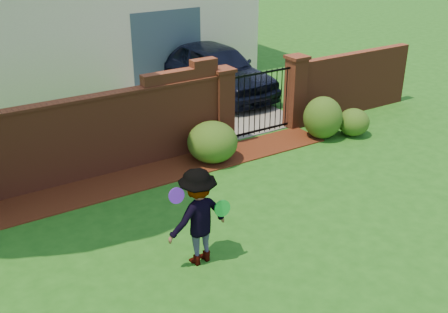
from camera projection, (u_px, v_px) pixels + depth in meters
ground at (229, 256)px, 8.74m from camera, size 80.00×80.00×0.01m
mulch_bed at (100, 189)px, 10.83m from camera, size 11.10×1.08×0.03m
brick_wall at (32, 148)px, 10.45m from camera, size 8.70×0.31×2.16m
brick_wall_return at (352, 83)px, 14.67m from camera, size 4.00×0.25×1.70m
pillar_left at (223, 106)px, 12.58m from camera, size 0.50×0.50×1.88m
pillar_right at (295, 91)px, 13.66m from camera, size 0.50×0.50×1.88m
iron_gate at (260, 103)px, 13.16m from camera, size 1.78×0.03×1.60m
driveway at (184, 94)px, 16.59m from camera, size 3.20×8.00×0.01m
car at (222, 71)px, 16.02m from camera, size 2.13×4.72×1.57m
shrub_left at (212, 142)px, 11.89m from camera, size 1.13×1.13×0.93m
shrub_middle at (323, 118)px, 13.13m from camera, size 0.96×0.96×1.05m
shrub_right at (354, 122)px, 13.35m from camera, size 0.78×0.78×0.69m
man at (199, 218)px, 8.26m from camera, size 1.09×0.68×1.62m
frisbee_purple at (176, 196)px, 7.85m from camera, size 0.25×0.09×0.25m
frisbee_green at (222, 208)px, 8.19m from camera, size 0.27×0.08×0.27m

